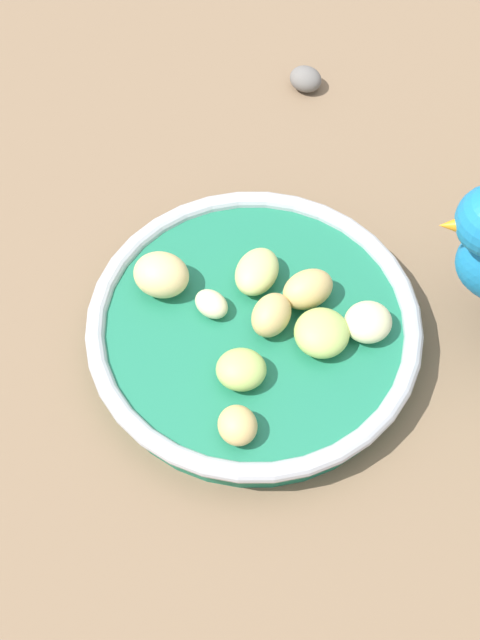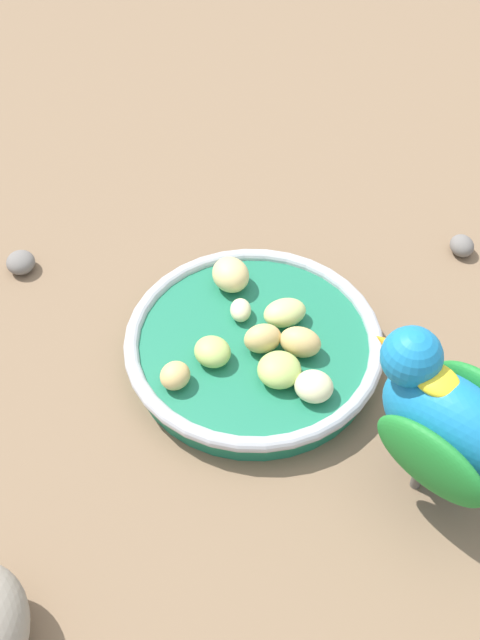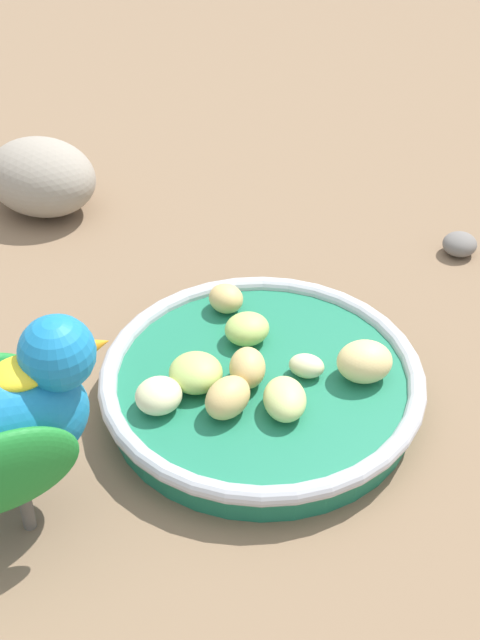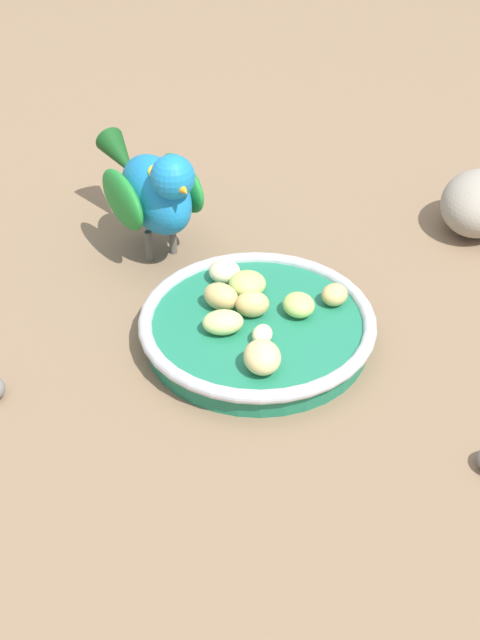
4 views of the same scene
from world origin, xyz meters
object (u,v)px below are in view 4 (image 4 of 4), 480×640
feeding_bowl (257,328)px  apple_piece_4 (262,335)px  apple_piece_5 (262,357)px  apple_piece_6 (247,284)px  parrot (154,189)px  apple_piece_3 (299,305)px  apple_piece_2 (220,272)px  apple_piece_0 (221,296)px  apple_piece_7 (252,304)px  rock_large (478,203)px  apple_piece_8 (335,295)px  apple_piece_1 (223,322)px

feeding_bowl → apple_piece_4: bearing=-4.7°
apple_piece_5 → apple_piece_6: (-0.12, 0.01, -0.00)m
feeding_bowl → parrot: 0.20m
apple_piece_5 → parrot: parrot is taller
apple_piece_3 → apple_piece_2: bearing=-138.2°
apple_piece_0 → apple_piece_2: size_ratio=1.12×
apple_piece_2 → parrot: bearing=-153.7°
apple_piece_7 → apple_piece_2: bearing=-163.2°
apple_piece_0 → apple_piece_7: 0.03m
apple_piece_2 → rock_large: size_ratio=0.31×
feeding_bowl → apple_piece_8: bearing=98.8°
feeding_bowl → apple_piece_7: size_ratio=6.97×
apple_piece_3 → apple_piece_7: size_ratio=1.00×
apple_piece_0 → apple_piece_2: bearing=169.9°
feeding_bowl → apple_piece_4: 0.03m
apple_piece_1 → parrot: (-0.18, -0.04, 0.04)m
apple_piece_7 → apple_piece_8: (-0.00, 0.08, -0.00)m
apple_piece_2 → apple_piece_6: apple_piece_6 is taller
feeding_bowl → apple_piece_6: (-0.05, 0.00, 0.02)m
apple_piece_1 → apple_piece_6: (-0.05, 0.04, 0.00)m
apple_piece_1 → apple_piece_5: 0.07m
apple_piece_0 → apple_piece_8: apple_piece_0 is taller
apple_piece_4 → apple_piece_7: (-0.04, -0.00, 0.00)m
feeding_bowl → apple_piece_8: (-0.01, 0.08, 0.02)m
feeding_bowl → apple_piece_2: 0.08m
apple_piece_5 → apple_piece_8: 0.12m
apple_piece_0 → apple_piece_3: 0.08m
apple_piece_7 → rock_large: rock_large is taller
feeding_bowl → apple_piece_6: bearing=179.8°
apple_piece_7 → rock_large: bearing=115.2°
parrot → rock_large: parrot is taller
apple_piece_3 → parrot: 0.21m
apple_piece_8 → parrot: 0.23m
apple_piece_2 → apple_piece_7: bearing=16.8°
apple_piece_4 → apple_piece_8: bearing=117.7°
apple_piece_5 → apple_piece_8: apple_piece_5 is taller
apple_piece_5 → apple_piece_2: bearing=-176.0°
apple_piece_5 → parrot: 0.26m
feeding_bowl → apple_piece_2: size_ratio=7.05×
apple_piece_7 → apple_piece_4: bearing=0.3°
apple_piece_6 → parrot: 0.15m
apple_piece_2 → apple_piece_4: size_ratio=1.30×
apple_piece_8 → apple_piece_5: bearing=-48.2°
apple_piece_0 → apple_piece_7: bearing=56.1°
parrot → apple_piece_7: bearing=4.6°
apple_piece_7 → apple_piece_3: bearing=80.1°
apple_piece_0 → apple_piece_7: (0.02, 0.03, -0.00)m
apple_piece_4 → rock_large: (-0.18, 0.29, 0.00)m
apple_piece_3 → apple_piece_5: apple_piece_5 is taller
apple_piece_1 → apple_piece_7: 0.04m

